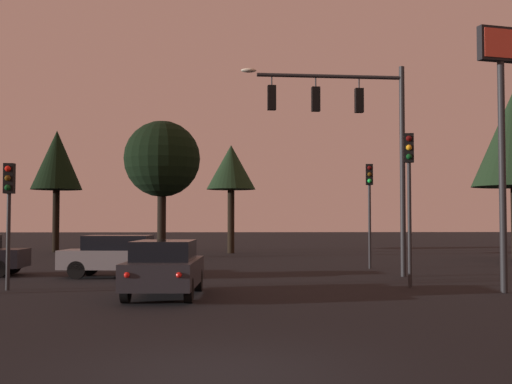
{
  "coord_description": "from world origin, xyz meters",
  "views": [
    {
      "loc": [
        0.12,
        -9.08,
        2.06
      ],
      "look_at": [
        1.16,
        16.11,
        3.14
      ],
      "focal_mm": 46.62,
      "sensor_mm": 36.0,
      "label": 1
    }
  ],
  "objects": [
    {
      "name": "store_sign_illuminated",
      "position": [
        7.97,
        9.61,
        5.56
      ],
      "size": [
        1.42,
        0.58,
        7.66
      ],
      "color": "#232326",
      "rests_on": "ground"
    },
    {
      "name": "car_crossing_left",
      "position": [
        -3.78,
        15.29,
        0.8
      ],
      "size": [
        4.49,
        2.17,
        1.52
      ],
      "color": "gray",
      "rests_on": "ground"
    },
    {
      "name": "tree_behind_sign",
      "position": [
        0.26,
        32.76,
        5.34
      ],
      "size": [
        3.1,
        3.1,
        6.84
      ],
      "color": "black",
      "rests_on": "ground"
    },
    {
      "name": "traffic_signal_mast_arm",
      "position": [
        4.76,
        15.05,
        5.5
      ],
      "size": [
        6.09,
        0.64,
        7.79
      ],
      "color": "#232326",
      "rests_on": "ground"
    },
    {
      "name": "car_nearside_lane",
      "position": [
        -1.6,
        8.98,
        0.79
      ],
      "size": [
        1.94,
        4.36,
        1.52
      ],
      "color": "#232328",
      "rests_on": "ground"
    },
    {
      "name": "tree_right_cluster",
      "position": [
        -11.14,
        34.67,
        5.95
      ],
      "size": [
        3.3,
        3.3,
        7.96
      ],
      "color": "black",
      "rests_on": "ground"
    },
    {
      "name": "traffic_light_corner_left",
      "position": [
        6.17,
        19.2,
        3.17
      ],
      "size": [
        0.33,
        0.37,
        4.49
      ],
      "color": "#232326",
      "rests_on": "ground"
    },
    {
      "name": "ground_plane",
      "position": [
        0.0,
        24.5,
        0.0
      ],
      "size": [
        168.0,
        168.0,
        0.0
      ],
      "primitive_type": "plane",
      "color": "black",
      "rests_on": "ground"
    },
    {
      "name": "traffic_light_median",
      "position": [
        5.69,
        11.14,
        3.35
      ],
      "size": [
        0.35,
        0.38,
        4.75
      ],
      "color": "#232326",
      "rests_on": "ground"
    },
    {
      "name": "tree_center_horizon",
      "position": [
        -3.63,
        28.22,
        5.48
      ],
      "size": [
        4.27,
        4.27,
        7.66
      ],
      "color": "black",
      "rests_on": "ground"
    },
    {
      "name": "traffic_light_corner_right",
      "position": [
        -6.41,
        10.88,
        2.68
      ],
      "size": [
        0.3,
        0.35,
        3.76
      ],
      "color": "#232326",
      "rests_on": "ground"
    }
  ]
}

